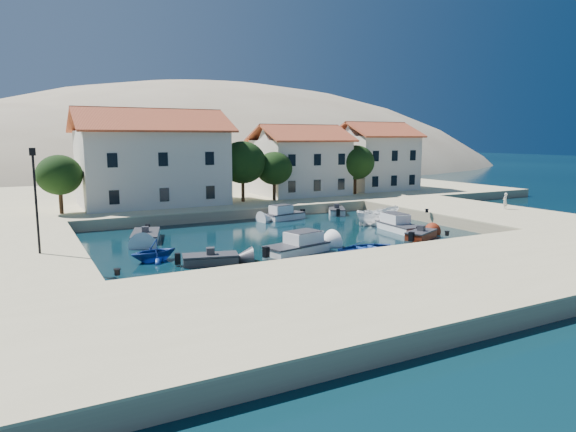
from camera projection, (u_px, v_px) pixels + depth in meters
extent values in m
plane|color=black|center=(360.00, 265.00, 31.70)|extent=(400.00, 400.00, 0.00)
cube|color=#C7B988|center=(429.00, 281.00, 26.39)|extent=(52.00, 12.00, 1.00)
cube|color=#C7B988|center=(472.00, 214.00, 49.86)|extent=(11.00, 20.00, 1.00)
cube|color=#C7B988|center=(12.00, 257.00, 31.55)|extent=(8.00, 20.00, 1.00)
cube|color=#C7B988|center=(198.00, 195.00, 65.73)|extent=(80.00, 36.00, 1.00)
ellipsoid|color=tan|center=(61.00, 252.00, 126.12)|extent=(198.00, 126.00, 72.00)
ellipsoid|color=tan|center=(209.00, 241.00, 165.20)|extent=(220.00, 176.00, 99.00)
cube|color=beige|center=(152.00, 168.00, 52.65)|extent=(14.00, 9.00, 7.50)
pyramid|color=#9A3322|center=(150.00, 120.00, 51.91)|extent=(14.70, 9.45, 2.20)
cube|color=beige|center=(300.00, 167.00, 61.94)|extent=(10.00, 8.00, 6.50)
pyramid|color=#9A3322|center=(300.00, 133.00, 61.31)|extent=(10.50, 8.40, 1.80)
cube|color=beige|center=(375.00, 163.00, 68.34)|extent=(9.00, 8.00, 7.00)
pyramid|color=#9A3322|center=(376.00, 129.00, 67.67)|extent=(9.45, 8.40, 1.80)
cylinder|color=#382314|center=(61.00, 200.00, 46.23)|extent=(0.36, 0.36, 2.50)
ellipsoid|color=black|center=(59.00, 175.00, 45.89)|extent=(4.00, 4.00, 3.60)
cylinder|color=#382314|center=(243.00, 188.00, 54.98)|extent=(0.36, 0.36, 3.00)
ellipsoid|color=black|center=(243.00, 162.00, 54.57)|extent=(5.00, 5.00, 4.50)
cylinder|color=#382314|center=(274.00, 189.00, 56.20)|extent=(0.36, 0.36, 2.50)
ellipsoid|color=black|center=(274.00, 168.00, 55.86)|extent=(4.00, 4.00, 3.60)
cylinder|color=#382314|center=(355.00, 183.00, 62.39)|extent=(0.36, 0.36, 2.75)
ellipsoid|color=black|center=(355.00, 162.00, 62.01)|extent=(4.60, 4.60, 4.14)
cylinder|color=black|center=(36.00, 203.00, 29.97)|extent=(0.14, 0.14, 6.00)
cube|color=black|center=(32.00, 152.00, 29.51)|extent=(0.35, 0.25, 0.45)
cylinder|color=black|center=(117.00, 272.00, 25.60)|extent=(0.36, 0.36, 0.30)
cylinder|color=black|center=(447.00, 234.00, 35.93)|extent=(0.36, 0.36, 0.30)
cylinder|color=black|center=(427.00, 211.00, 47.07)|extent=(0.36, 0.36, 0.30)
cube|color=#333338|center=(210.00, 260.00, 31.92)|extent=(3.59, 2.25, 0.90)
cube|color=#333338|center=(210.00, 255.00, 31.87)|extent=(3.67, 2.30, 0.10)
cube|color=#333338|center=(210.00, 252.00, 31.84)|extent=(0.61, 0.61, 0.50)
cube|color=white|center=(297.00, 249.00, 35.05)|extent=(4.83, 2.92, 0.90)
cube|color=#333338|center=(297.00, 244.00, 35.00)|extent=(4.94, 2.99, 0.10)
cube|color=white|center=(297.00, 239.00, 34.95)|extent=(2.70, 2.15, 0.90)
imported|color=navy|center=(368.00, 253.00, 35.11)|extent=(4.41, 3.27, 0.88)
cube|color=maroon|center=(421.00, 235.00, 39.99)|extent=(3.39, 2.58, 0.90)
cube|color=#333338|center=(421.00, 231.00, 39.94)|extent=(3.47, 2.64, 0.10)
cube|color=#333338|center=(421.00, 229.00, 39.91)|extent=(0.67, 0.67, 0.50)
cube|color=white|center=(399.00, 228.00, 43.28)|extent=(2.19, 4.61, 0.90)
cube|color=#333338|center=(399.00, 224.00, 43.23)|extent=(2.24, 4.72, 0.10)
cube|color=white|center=(400.00, 220.00, 43.18)|extent=(1.74, 2.49, 0.90)
imported|color=white|center=(378.00, 225.00, 46.44)|extent=(4.59, 1.79, 1.76)
cube|color=white|center=(337.00, 212.00, 52.97)|extent=(2.89, 3.57, 0.90)
cube|color=#333338|center=(337.00, 208.00, 52.92)|extent=(2.96, 3.65, 0.10)
cube|color=#333338|center=(337.00, 206.00, 52.89)|extent=(0.68, 0.68, 0.50)
imported|color=navy|center=(154.00, 261.00, 32.77)|extent=(3.41, 3.09, 1.57)
cube|color=white|center=(146.00, 237.00, 39.47)|extent=(3.09, 4.73, 0.90)
cube|color=#333338|center=(145.00, 233.00, 39.42)|extent=(3.16, 4.84, 0.10)
cube|color=#333338|center=(145.00, 230.00, 39.39)|extent=(0.62, 0.62, 0.50)
cube|color=white|center=(285.00, 217.00, 49.53)|extent=(3.99, 2.32, 0.90)
cube|color=#333338|center=(285.00, 213.00, 49.48)|extent=(4.08, 2.37, 0.10)
cube|color=white|center=(285.00, 209.00, 49.42)|extent=(2.22, 1.72, 0.90)
imported|color=silver|center=(505.00, 201.00, 49.24)|extent=(0.63, 0.47, 1.57)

